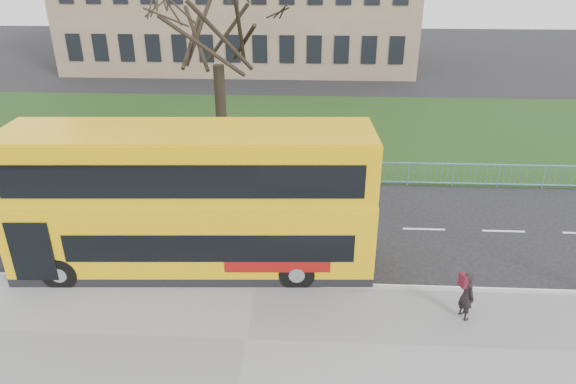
# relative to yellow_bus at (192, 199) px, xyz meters

# --- Properties ---
(ground) EXTENTS (120.00, 120.00, 0.00)m
(ground) POSITION_rel_yellow_bus_xyz_m (2.10, 0.51, -2.56)
(ground) COLOR black
(ground) RESTS_ON ground
(kerb) EXTENTS (80.00, 0.20, 0.14)m
(kerb) POSITION_rel_yellow_bus_xyz_m (2.10, -1.04, -2.49)
(kerb) COLOR gray
(kerb) RESTS_ON ground
(grass_verge) EXTENTS (80.00, 15.40, 0.08)m
(grass_verge) POSITION_rel_yellow_bus_xyz_m (2.10, 14.81, -2.52)
(grass_verge) COLOR #1C3A15
(grass_verge) RESTS_ON ground
(guard_railing) EXTENTS (40.00, 0.12, 1.10)m
(guard_railing) POSITION_rel_yellow_bus_xyz_m (2.10, 7.11, -2.01)
(guard_railing) COLOR #73A2CD
(guard_railing) RESTS_ON ground
(bare_tree) EXTENTS (7.64, 7.64, 10.92)m
(bare_tree) POSITION_rel_yellow_bus_xyz_m (-0.90, 10.51, 2.98)
(bare_tree) COLOR black
(bare_tree) RESTS_ON grass_verge
(yellow_bus) EXTENTS (11.50, 3.29, 4.77)m
(yellow_bus) POSITION_rel_yellow_bus_xyz_m (0.00, 0.00, 0.00)
(yellow_bus) COLOR #F7B90A
(yellow_bus) RESTS_ON ground
(pedestrian) EXTENTS (0.53, 0.64, 1.50)m
(pedestrian) POSITION_rel_yellow_bus_xyz_m (8.21, -2.34, -1.69)
(pedestrian) COLOR black
(pedestrian) RESTS_ON pavement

